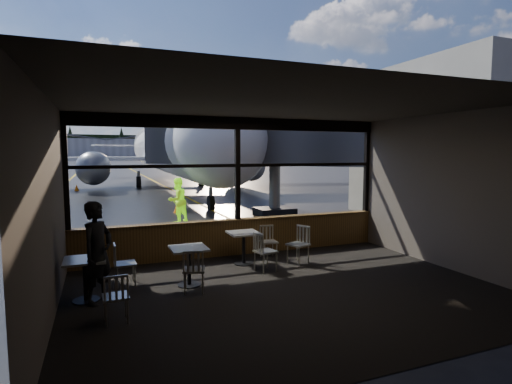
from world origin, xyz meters
TOP-DOWN VIEW (x-y plane):
  - ground_plane at (0.00, 120.00)m, footprint 520.00×520.00m
  - carpet_floor at (0.00, -3.00)m, footprint 8.00×6.00m
  - ceiling at (0.00, -3.00)m, footprint 8.00×6.00m
  - wall_left at (-4.00, -3.00)m, footprint 0.04×6.00m
  - wall_right at (4.00, -3.00)m, footprint 0.04×6.00m
  - wall_back at (0.00, -6.00)m, footprint 8.00×0.04m
  - window_sill at (0.00, 0.00)m, footprint 8.00×0.28m
  - window_header at (0.00, 0.00)m, footprint 8.00×0.18m
  - mullion_left at (-3.95, 0.00)m, footprint 0.12×0.12m
  - mullion_centre at (0.00, 0.00)m, footprint 0.12×0.12m
  - mullion_right at (3.95, 0.00)m, footprint 0.12×0.12m
  - window_transom at (0.00, 0.00)m, footprint 8.00×0.10m
  - airliner at (1.87, 20.75)m, footprint 32.55×38.63m
  - jet_bridge at (3.60, 5.50)m, footprint 9.51×11.62m
  - cafe_table_near at (-0.16, -0.92)m, footprint 0.70×0.70m
  - cafe_table_mid at (-1.69, -1.96)m, footprint 0.70×0.70m
  - cafe_table_left at (-3.56, -2.13)m, footprint 0.70×0.70m
  - chair_near_e at (1.05, -1.34)m, footprint 0.65×0.65m
  - chair_near_w at (0.08, -1.65)m, footprint 0.58×0.58m
  - chair_near_n at (0.60, -0.63)m, footprint 0.48×0.48m
  - chair_mid_s at (-1.68, -2.37)m, footprint 0.57×0.57m
  - chair_mid_w at (-2.86, -1.49)m, footprint 0.48×0.48m
  - chair_left_s at (-3.10, -3.26)m, footprint 0.45×0.45m
  - passenger at (-3.34, -2.29)m, footprint 0.74×0.78m
  - ground_crew at (-0.57, 5.32)m, footprint 1.04×0.99m
  - cone_nose at (-0.14, 7.85)m, footprint 0.31×0.31m
  - cone_wing at (-4.77, 20.64)m, footprint 0.32×0.32m
  - terminal_annex at (10.00, 2.50)m, footprint 5.00×7.00m
  - hangar_mid at (0.00, 185.00)m, footprint 38.00×15.00m
  - hangar_right at (60.00, 178.00)m, footprint 50.00×20.00m
  - fuel_tank_a at (-30.00, 182.00)m, footprint 8.00×8.00m
  - fuel_tank_b at (-20.00, 182.00)m, footprint 8.00×8.00m
  - fuel_tank_c at (-10.00, 182.00)m, footprint 8.00×8.00m
  - treeline at (0.00, 210.00)m, footprint 360.00×3.00m

SIDE VIEW (x-z plane):
  - ground_plane at x=0.00m, z-range 0.00..0.00m
  - carpet_floor at x=0.00m, z-range 0.01..0.01m
  - cone_nose at x=-0.14m, z-range 0.00..0.43m
  - cone_wing at x=-4.77m, z-range 0.00..0.44m
  - cafe_table_left at x=-3.56m, z-range 0.00..0.77m
  - cafe_table_near at x=-0.16m, z-range 0.00..0.77m
  - cafe_table_mid at x=-1.69m, z-range 0.00..0.77m
  - chair_left_s at x=-3.10m, z-range 0.00..0.80m
  - chair_near_n at x=0.60m, z-range 0.00..0.81m
  - chair_mid_s at x=-1.68m, z-range 0.00..0.85m
  - chair_mid_w at x=-2.86m, z-range 0.00..0.86m
  - chair_near_w at x=0.08m, z-range 0.00..0.89m
  - window_sill at x=0.00m, z-range 0.00..0.90m
  - chair_near_e at x=1.05m, z-range 0.00..0.90m
  - ground_crew at x=-0.57m, z-range 0.00..1.69m
  - passenger at x=-3.34m, z-range 0.00..1.79m
  - wall_left at x=-4.00m, z-range 0.00..3.50m
  - wall_right at x=4.00m, z-range 0.00..3.50m
  - wall_back at x=0.00m, z-range 0.00..3.50m
  - mullion_left at x=-3.95m, z-range 0.90..3.50m
  - mullion_centre at x=0.00m, z-range 0.90..3.50m
  - mullion_right at x=3.95m, z-range 0.90..3.50m
  - window_transom at x=0.00m, z-range 2.26..2.34m
  - jet_bridge at x=3.60m, z-range 0.00..5.07m
  - terminal_annex at x=10.00m, z-range 0.00..6.00m
  - fuel_tank_a at x=-30.00m, z-range 0.00..6.00m
  - fuel_tank_b at x=-20.00m, z-range 0.00..6.00m
  - fuel_tank_c at x=-10.00m, z-range 0.00..6.00m
  - window_header at x=0.00m, z-range 3.20..3.50m
  - ceiling at x=0.00m, z-range 3.48..3.52m
  - hangar_mid at x=0.00m, z-range 0.00..10.00m
  - airliner at x=1.87m, z-range 0.00..11.52m
  - hangar_right at x=60.00m, z-range 0.00..12.00m
  - treeline at x=0.00m, z-range 0.00..12.00m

